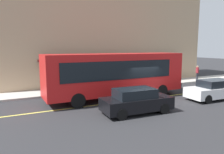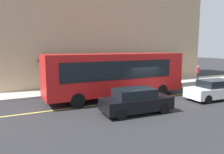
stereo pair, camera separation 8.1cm
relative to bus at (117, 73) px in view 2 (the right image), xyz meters
The scene contains 10 objects.
ground 2.84m from the bus, 32.03° to the right, with size 120.00×120.00×0.00m, color #28282B.
sidewalk 4.85m from the bus, 67.30° to the left, with size 80.00×2.73×0.15m, color #B2ADA3.
lane_centre_stripe 2.84m from the bus, 32.03° to the right, with size 36.00×0.16×0.01m, color #D8D14C.
storefront_building 11.16m from the bus, 72.97° to the left, with size 23.12×8.98×13.47m.
bus is the anchor object (origin of this frame).
traffic_light 3.64m from the bus, 107.52° to the left, with size 0.30×0.52×3.20m.
car_white 7.53m from the bus, 28.11° to the right, with size 4.40×2.06×1.52m.
car_black 4.05m from the bus, 100.01° to the right, with size 4.38×2.01×1.52m.
pedestrian_by_curb 13.11m from the bus, 15.82° to the left, with size 0.34×0.34×1.68m.
pedestrian_mid_block 5.95m from the bus, 144.44° to the left, with size 0.34×0.34×1.67m.
Camera 2 is at (-9.20, -13.41, 3.97)m, focal length 34.17 mm.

